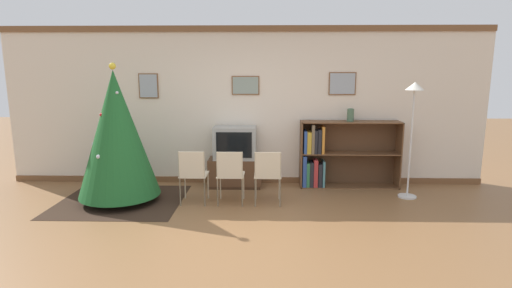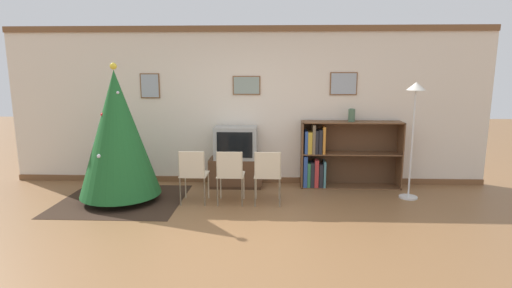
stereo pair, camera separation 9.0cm
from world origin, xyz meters
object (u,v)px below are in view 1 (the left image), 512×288
object	(u,v)px
tv_console	(235,172)
standing_lamp	(413,110)
folding_chair_center	(230,174)
christmas_tree	(117,134)
bookshelf	(331,155)
folding_chair_left	(193,173)
folding_chair_right	(268,174)
television	(235,143)
vase	(351,115)

from	to	relation	value
tv_console	standing_lamp	distance (m)	3.02
folding_chair_center	standing_lamp	bearing A→B (deg)	8.53
christmas_tree	bookshelf	bearing A→B (deg)	15.04
folding_chair_left	christmas_tree	bearing A→B (deg)	174.87
folding_chair_center	folding_chair_right	distance (m)	0.55
television	standing_lamp	world-z (taller)	standing_lamp
christmas_tree	standing_lamp	size ratio (longest dim) A/B	1.15
folding_chair_left	vase	world-z (taller)	vase
folding_chair_center	standing_lamp	world-z (taller)	standing_lamp
folding_chair_right	bookshelf	distance (m)	1.47
bookshelf	tv_console	bearing A→B (deg)	-178.00
folding_chair_center	vase	bearing A→B (deg)	27.15
standing_lamp	folding_chair_left	bearing A→B (deg)	-172.88
folding_chair_center	folding_chair_right	world-z (taller)	same
folding_chair_center	standing_lamp	size ratio (longest dim) A/B	0.46
christmas_tree	tv_console	xyz separation A→B (m)	(1.69, 0.83, -0.79)
tv_console	bookshelf	size ratio (longest dim) A/B	0.54
folding_chair_left	bookshelf	xyz separation A→B (m)	(2.18, 0.99, 0.07)
folding_chair_left	bookshelf	world-z (taller)	bookshelf
folding_chair_center	folding_chair_left	bearing A→B (deg)	180.00
standing_lamp	bookshelf	bearing A→B (deg)	152.65
folding_chair_right	standing_lamp	size ratio (longest dim) A/B	0.46
vase	bookshelf	bearing A→B (deg)	179.55
tv_console	standing_lamp	world-z (taller)	standing_lamp
vase	folding_chair_right	bearing A→B (deg)	-144.35
tv_console	folding_chair_right	distance (m)	1.11
standing_lamp	vase	bearing A→B (deg)	144.81
tv_console	television	xyz separation A→B (m)	(0.00, -0.00, 0.52)
christmas_tree	television	size ratio (longest dim) A/B	2.90
christmas_tree	television	xyz separation A→B (m)	(1.69, 0.83, -0.28)
tv_console	folding_chair_right	size ratio (longest dim) A/B	1.09
christmas_tree	folding_chair_center	xyz separation A→B (m)	(1.69, -0.10, -0.57)
television	standing_lamp	distance (m)	2.87
folding_chair_right	standing_lamp	world-z (taller)	standing_lamp
television	standing_lamp	bearing A→B (deg)	-10.73
standing_lamp	television	bearing A→B (deg)	169.27
christmas_tree	tv_console	world-z (taller)	christmas_tree
television	bookshelf	size ratio (longest dim) A/B	0.43
christmas_tree	folding_chair_right	distance (m)	2.31
folding_chair_right	standing_lamp	bearing A→B (deg)	10.62
television	vase	xyz separation A→B (m)	(1.93, 0.06, 0.47)
christmas_tree	standing_lamp	bearing A→B (deg)	4.00
folding_chair_left	vase	distance (m)	2.78
bookshelf	standing_lamp	distance (m)	1.52
folding_chair_center	bookshelf	bearing A→B (deg)	31.36
christmas_tree	bookshelf	distance (m)	3.47
christmas_tree	folding_chair_left	size ratio (longest dim) A/B	2.53
folding_chair_left	standing_lamp	size ratio (longest dim) A/B	0.46
tv_console	folding_chair_center	size ratio (longest dim) A/B	1.09
tv_console	television	bearing A→B (deg)	-90.00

